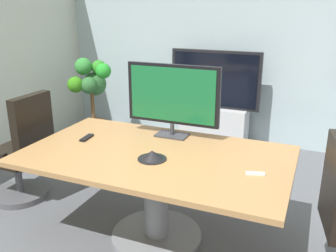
{
  "coord_description": "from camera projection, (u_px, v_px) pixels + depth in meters",
  "views": [
    {
      "loc": [
        1.11,
        -2.22,
        1.88
      ],
      "look_at": [
        -0.02,
        0.47,
        0.91
      ],
      "focal_mm": 39.5,
      "sensor_mm": 36.0,
      "label": 1
    }
  ],
  "objects": [
    {
      "name": "ground_plane",
      "position": [
        148.0,
        252.0,
        2.94
      ],
      "size": [
        6.65,
        6.65,
        0.0
      ],
      "primitive_type": "plane",
      "color": "#515459"
    },
    {
      "name": "wall_back_glass_partition",
      "position": [
        237.0,
        42.0,
        4.98
      ],
      "size": [
        5.2,
        0.1,
        2.77
      ],
      "primitive_type": "cube",
      "color": "#9EB2B7",
      "rests_on": "ground"
    },
    {
      "name": "conference_table",
      "position": [
        156.0,
        174.0,
        2.96
      ],
      "size": [
        2.08,
        1.21,
        0.76
      ],
      "color": "olive",
      "rests_on": "ground"
    },
    {
      "name": "office_chair_left",
      "position": [
        23.0,
        157.0,
        3.61
      ],
      "size": [
        0.6,
        0.57,
        1.09
      ],
      "rotation": [
        0.0,
        0.0,
        -1.59
      ],
      "color": "#4C4C51",
      "rests_on": "ground"
    },
    {
      "name": "tv_monitor",
      "position": [
        173.0,
        96.0,
        3.18
      ],
      "size": [
        0.84,
        0.18,
        0.64
      ],
      "color": "#333338",
      "rests_on": "conference_table"
    },
    {
      "name": "wall_display_unit",
      "position": [
        214.0,
        115.0,
        5.03
      ],
      "size": [
        1.2,
        0.36,
        1.31
      ],
      "color": "#B7BABC",
      "rests_on": "ground"
    },
    {
      "name": "potted_plant",
      "position": [
        92.0,
        94.0,
        5.14
      ],
      "size": [
        0.55,
        0.61,
        1.18
      ],
      "color": "brown",
      "rests_on": "ground"
    },
    {
      "name": "conference_phone",
      "position": [
        153.0,
        156.0,
        2.78
      ],
      "size": [
        0.22,
        0.22,
        0.07
      ],
      "color": "black",
      "rests_on": "conference_table"
    },
    {
      "name": "remote_control",
      "position": [
        87.0,
        138.0,
        3.22
      ],
      "size": [
        0.07,
        0.17,
        0.02
      ],
      "primitive_type": "cube",
      "rotation": [
        0.0,
        0.0,
        0.1
      ],
      "color": "black",
      "rests_on": "conference_table"
    },
    {
      "name": "whiteboard_marker",
      "position": [
        255.0,
        174.0,
        2.53
      ],
      "size": [
        0.13,
        0.06,
        0.02
      ],
      "primitive_type": "cube",
      "rotation": [
        0.0,
        0.0,
        0.28
      ],
      "color": "silver",
      "rests_on": "conference_table"
    }
  ]
}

